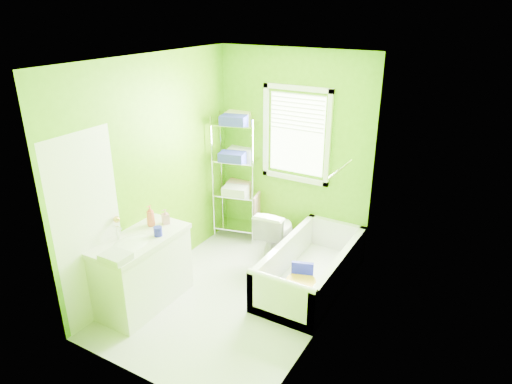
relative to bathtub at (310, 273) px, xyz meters
The scene contains 9 objects.
ground 0.91m from the bathtub, 137.80° to the right, with size 2.90×2.90×0.00m, color silver.
room_envelope 1.64m from the bathtub, 137.80° to the right, with size 2.14×2.94×2.62m.
window 1.77m from the bathtub, 126.83° to the left, with size 0.92×0.05×1.22m.
door 2.48m from the bathtub, 136.78° to the right, with size 0.09×0.80×2.00m.
right_wall_decor 1.36m from the bathtub, 59.26° to the right, with size 0.04×1.48×1.17m.
bathtub is the anchor object (origin of this frame).
toilet 0.80m from the bathtub, 148.51° to the left, with size 0.39×0.68×0.69m, color white.
vanity 1.90m from the bathtub, 140.41° to the right, with size 0.55×1.10×1.05m.
wire_shelf_unit 1.79m from the bathtub, 154.50° to the left, with size 0.65×0.54×1.76m.
Camera 1 is at (2.37, -3.65, 3.07)m, focal length 32.00 mm.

